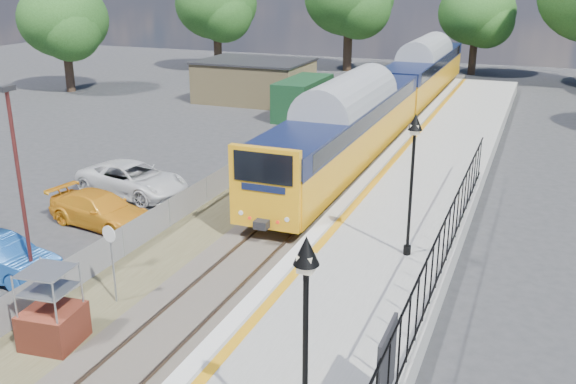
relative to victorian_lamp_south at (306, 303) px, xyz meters
The scene contains 17 objects.
ground 8.05m from the victorian_lamp_south, 143.97° to the left, with size 120.00×120.00×0.00m, color #2D2D30.
track_bed 15.50m from the victorian_lamp_south, 113.60° to the left, with size 5.90×80.00×0.29m.
platform 12.67m from the victorian_lamp_south, 96.18° to the left, with size 5.00×70.00×0.90m, color gray.
platform_edge 12.92m from the victorian_lamp_south, 105.65° to the left, with size 0.90×70.00×0.01m.
victorian_lamp_south is the anchor object (origin of this frame).
victorian_lamp_north 10.00m from the victorian_lamp_south, 91.15° to the left, with size 0.44×0.44×4.60m.
palisade_fence 6.79m from the victorian_lamp_south, 80.47° to the left, with size 0.12×26.00×2.00m.
wire_fence 19.07m from the victorian_lamp_south, 121.23° to the left, with size 0.06×52.00×1.20m.
outbuilding 38.94m from the victorian_lamp_south, 114.99° to the left, with size 10.80×10.10×3.12m.
tree_line 46.24m from the victorian_lamp_south, 95.09° to the left, with size 56.80×43.80×11.88m.
train 31.63m from the victorian_lamp_south, 100.03° to the left, with size 2.82×40.83×3.51m.
brick_plinth 9.14m from the victorian_lamp_south, 161.87° to the left, with size 1.54×1.54×2.25m.
speed_sign 9.87m from the victorian_lamp_south, 147.17° to the left, with size 0.51×0.14×2.54m.
carpark_lamp 12.18m from the victorian_lamp_south, 155.34° to the left, with size 0.25×0.50×6.42m.
car_blue 14.03m from the victorian_lamp_south, 157.39° to the left, with size 1.47×4.22×1.39m, color #194D9B.
car_yellow 16.44m from the victorian_lamp_south, 140.42° to the left, with size 1.86×4.58×1.33m, color orange.
car_white 19.48m from the victorian_lamp_south, 133.99° to the left, with size 2.43×5.26×1.46m, color silver.
Camera 1 is at (8.75, -12.93, 9.53)m, focal length 40.00 mm.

